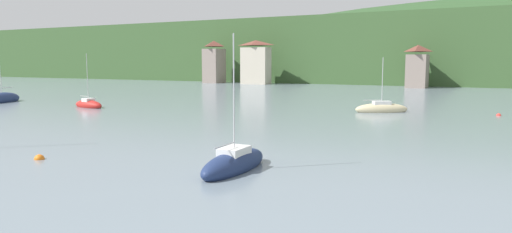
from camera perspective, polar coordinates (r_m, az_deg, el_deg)
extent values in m
cube|color=#38562D|center=(136.34, 21.79, 7.49)|extent=(352.00, 68.27, 15.88)
cube|color=gray|center=(113.66, -5.22, 6.26)|extent=(3.98, 4.69, 8.25)
pyramid|color=brown|center=(113.75, -5.25, 8.99)|extent=(4.18, 4.93, 1.39)
cube|color=#BCB29E|center=(107.13, -0.03, 6.30)|extent=(6.45, 3.31, 8.41)
pyramid|color=brown|center=(107.22, -0.03, 9.12)|extent=(6.77, 3.48, 1.16)
cube|color=gray|center=(97.17, 19.36, 5.32)|extent=(3.80, 5.41, 6.54)
pyramid|color=brown|center=(97.19, 19.46, 7.98)|extent=(3.99, 5.68, 1.33)
ellipsoid|color=navy|center=(66.62, -28.98, 1.88)|extent=(4.23, 6.84, 1.71)
cylinder|color=#ADADB2|center=(67.46, -28.49, 3.17)|extent=(0.87, 2.14, 0.07)
ellipsoid|color=navy|center=(21.79, -2.71, -5.92)|extent=(1.66, 5.34, 1.28)
cylinder|color=#B7B7BC|center=(21.32, -2.76, 2.56)|extent=(0.06, 0.06, 5.74)
cylinder|color=#ADADB2|center=(20.82, -3.92, -3.60)|extent=(0.09, 1.79, 0.06)
cube|color=silver|center=(21.67, -2.72, -4.42)|extent=(1.05, 1.65, 0.46)
ellipsoid|color=red|center=(55.07, -20.04, 1.34)|extent=(4.77, 2.26, 1.16)
cylinder|color=#B7B7BC|center=(54.89, -20.17, 4.50)|extent=(0.05, 0.05, 5.44)
cylinder|color=#ADADB2|center=(55.65, -20.51, 2.38)|extent=(1.54, 0.33, 0.05)
cube|color=silver|center=(55.03, -20.06, 1.91)|extent=(1.23, 1.24, 0.45)
ellipsoid|color=#CCBC8E|center=(48.47, 15.28, 0.86)|extent=(5.38, 4.15, 1.29)
cylinder|color=#B7B7BC|center=(48.27, 15.39, 4.18)|extent=(0.07, 0.07, 4.90)
cylinder|color=#ADADB2|center=(48.06, 14.27, 1.97)|extent=(1.62, 1.06, 0.06)
cube|color=silver|center=(48.41, 15.31, 1.57)|extent=(1.94, 1.68, 0.49)
sphere|color=red|center=(49.46, 27.86, 0.09)|extent=(0.44, 0.44, 0.44)
sphere|color=orange|center=(26.75, -25.26, -4.82)|extent=(0.52, 0.52, 0.52)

